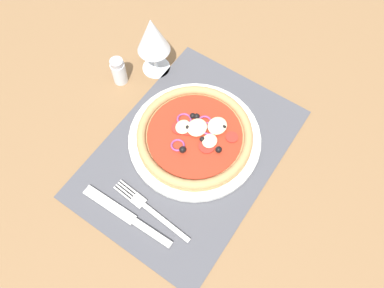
# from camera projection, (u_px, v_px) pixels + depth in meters

# --- Properties ---
(ground_plane) EXTENTS (1.90, 1.40, 0.02)m
(ground_plane) POSITION_uv_depth(u_px,v_px,m) (190.00, 155.00, 0.79)
(ground_plane) COLOR olive
(placemat) EXTENTS (0.46, 0.33, 0.00)m
(placemat) POSITION_uv_depth(u_px,v_px,m) (190.00, 152.00, 0.77)
(placemat) COLOR #4C4C51
(placemat) RESTS_ON ground_plane
(plate) EXTENTS (0.27, 0.27, 0.01)m
(plate) POSITION_uv_depth(u_px,v_px,m) (195.00, 139.00, 0.78)
(plate) COLOR silver
(plate) RESTS_ON placemat
(pizza) EXTENTS (0.24, 0.24, 0.03)m
(pizza) POSITION_uv_depth(u_px,v_px,m) (195.00, 135.00, 0.77)
(pizza) COLOR tan
(pizza) RESTS_ON plate
(fork) EXTENTS (0.03, 0.18, 0.00)m
(fork) POSITION_uv_depth(u_px,v_px,m) (148.00, 208.00, 0.72)
(fork) COLOR silver
(fork) RESTS_ON placemat
(knife) EXTENTS (0.02, 0.20, 0.01)m
(knife) POSITION_uv_depth(u_px,v_px,m) (126.00, 216.00, 0.71)
(knife) COLOR silver
(knife) RESTS_ON placemat
(wine_glass) EXTENTS (0.07, 0.07, 0.15)m
(wine_glass) POSITION_uv_depth(u_px,v_px,m) (152.00, 36.00, 0.79)
(wine_glass) COLOR silver
(wine_glass) RESTS_ON ground_plane
(pepper_shaker) EXTENTS (0.03, 0.03, 0.07)m
(pepper_shaker) POSITION_uv_depth(u_px,v_px,m) (119.00, 71.00, 0.83)
(pepper_shaker) COLOR silver
(pepper_shaker) RESTS_ON ground_plane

